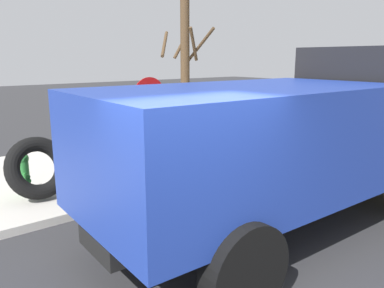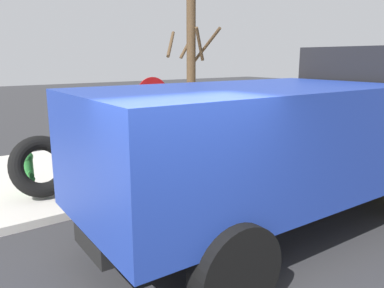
{
  "view_description": "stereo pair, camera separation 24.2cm",
  "coord_description": "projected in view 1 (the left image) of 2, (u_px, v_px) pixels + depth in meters",
  "views": [
    {
      "loc": [
        -2.15,
        -2.21,
        2.8
      ],
      "look_at": [
        1.84,
        2.75,
        1.37
      ],
      "focal_mm": 35.92,
      "sensor_mm": 36.0,
      "label": 1
    },
    {
      "loc": [
        -1.95,
        -2.36,
        2.8
      ],
      "look_at": [
        1.84,
        2.75,
        1.37
      ],
      "focal_mm": 35.92,
      "sensor_mm": 36.0,
      "label": 2
    }
  ],
  "objects": [
    {
      "name": "stop_sign",
      "position": [
        149.0,
        111.0,
        7.98
      ],
      "size": [
        0.76,
        0.08,
        2.26
      ],
      "color": "gray",
      "rests_on": "sidewalk_curb"
    },
    {
      "name": "dump_truck_blue",
      "position": [
        302.0,
        131.0,
        6.36
      ],
      "size": [
        7.08,
        2.99,
        3.0
      ],
      "color": "#1E3899",
      "rests_on": "ground"
    },
    {
      "name": "fire_hydrant",
      "position": [
        24.0,
        172.0,
        7.54
      ],
      "size": [
        0.24,
        0.53,
        0.84
      ],
      "color": "#2D8438",
      "rests_on": "sidewalk_curb"
    },
    {
      "name": "loose_tire",
      "position": [
        38.0,
        168.0,
        7.25
      ],
      "size": [
        1.23,
        0.74,
        1.23
      ],
      "primitive_type": "torus",
      "rotation": [
        1.21,
        0.0,
        0.03
      ],
      "color": "black",
      "rests_on": "sidewalk_curb"
    },
    {
      "name": "bare_tree",
      "position": [
        185.0,
        74.0,
        10.62
      ],
      "size": [
        1.51,
        1.33,
        4.19
      ],
      "color": "#4C3823",
      "rests_on": "sidewalk_curb"
    },
    {
      "name": "sidewalk_curb",
      "position": [
        22.0,
        183.0,
        8.54
      ],
      "size": [
        36.0,
        5.0,
        0.15
      ],
      "primitive_type": "cube",
      "color": "#BCB7AD",
      "rests_on": "ground"
    }
  ]
}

